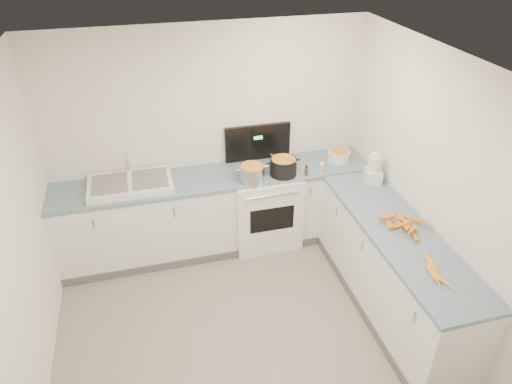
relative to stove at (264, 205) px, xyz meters
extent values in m
cube|color=white|center=(-0.55, 0.01, -0.02)|extent=(3.50, 0.60, 0.90)
cube|color=#708A9F|center=(-0.55, 0.01, 0.45)|extent=(3.50, 0.62, 0.04)
cube|color=white|center=(0.90, -1.39, -0.02)|extent=(0.60, 2.20, 0.90)
cube|color=#708A9F|center=(0.90, -1.39, 0.45)|extent=(0.62, 2.20, 0.04)
cube|color=white|center=(0.00, -0.01, -0.02)|extent=(0.76, 0.65, 0.90)
cube|color=black|center=(0.00, 0.29, 0.68)|extent=(0.76, 0.05, 0.42)
cube|color=white|center=(-1.45, 0.01, 0.50)|extent=(0.86, 0.52, 0.07)
cube|color=slate|center=(-1.65, 0.01, 0.54)|extent=(0.36, 0.42, 0.01)
cube|color=slate|center=(-1.25, 0.01, 0.54)|extent=(0.36, 0.42, 0.01)
cylinder|color=silver|center=(-1.45, 0.23, 0.66)|extent=(0.03, 0.03, 0.24)
cylinder|color=silver|center=(-0.19, -0.18, 0.54)|extent=(0.28, 0.28, 0.20)
cylinder|color=black|center=(0.18, -0.14, 0.55)|extent=(0.36, 0.36, 0.21)
cylinder|color=#AD7A47|center=(0.18, -0.14, 0.66)|extent=(0.23, 0.25, 0.01)
cylinder|color=white|center=(0.89, 0.01, 0.52)|extent=(0.33, 0.33, 0.12)
cylinder|color=#593319|center=(0.41, -0.22, 0.51)|extent=(0.04, 0.04, 0.10)
cylinder|color=#E5B266|center=(0.60, -0.20, 0.51)|extent=(0.06, 0.06, 0.10)
cube|color=white|center=(1.05, -0.53, 0.54)|extent=(0.21, 0.23, 0.14)
cylinder|color=silver|center=(1.05, -0.53, 0.69)|extent=(0.15, 0.15, 0.15)
cylinder|color=white|center=(1.05, -0.53, 0.78)|extent=(0.09, 0.09, 0.04)
cone|color=orange|center=(0.99, -1.34, 0.48)|extent=(0.08, 0.21, 0.04)
cone|color=orange|center=(0.99, -1.27, 0.49)|extent=(0.05, 0.17, 0.05)
cone|color=orange|center=(0.97, -1.49, 0.49)|extent=(0.09, 0.20, 0.04)
cone|color=orange|center=(0.93, -1.18, 0.48)|extent=(0.19, 0.07, 0.04)
cone|color=orange|center=(1.07, -1.28, 0.48)|extent=(0.12, 0.15, 0.04)
cone|color=orange|center=(0.87, -1.24, 0.49)|extent=(0.13, 0.18, 0.04)
cone|color=orange|center=(0.88, -1.34, 0.49)|extent=(0.17, 0.06, 0.05)
cone|color=orange|center=(0.96, -1.34, 0.49)|extent=(0.19, 0.08, 0.05)
cone|color=orange|center=(0.82, -1.29, 0.49)|extent=(0.06, 0.17, 0.04)
cone|color=orange|center=(0.89, -1.39, 0.53)|extent=(0.21, 0.09, 0.05)
cone|color=orange|center=(0.93, -1.27, 0.52)|extent=(0.12, 0.17, 0.04)
cone|color=orange|center=(0.93, -1.49, 0.52)|extent=(0.17, 0.13, 0.05)
cone|color=orange|center=(0.86, -1.23, 0.52)|extent=(0.21, 0.05, 0.05)
cone|color=orange|center=(0.92, -1.37, 0.51)|extent=(0.08, 0.17, 0.05)
cone|color=orange|center=(1.12, -1.41, 0.52)|extent=(0.15, 0.17, 0.05)
cone|color=orange|center=(0.95, -1.35, 0.53)|extent=(0.05, 0.22, 0.05)
cone|color=orange|center=(0.87, -2.10, 0.49)|extent=(0.09, 0.20, 0.04)
cone|color=orange|center=(0.84, -2.04, 0.49)|extent=(0.09, 0.19, 0.04)
cone|color=orange|center=(0.83, -1.98, 0.49)|extent=(0.08, 0.18, 0.04)
cone|color=orange|center=(0.89, -1.92, 0.49)|extent=(0.06, 0.19, 0.04)
cone|color=orange|center=(0.89, -1.86, 0.49)|extent=(0.09, 0.18, 0.04)
cube|color=tan|center=(-1.75, -0.03, 0.54)|extent=(0.03, 0.03, 0.00)
cube|color=tan|center=(-1.67, 0.02, 0.55)|extent=(0.05, 0.03, 0.00)
cube|color=tan|center=(-1.56, -0.03, 0.54)|extent=(0.04, 0.05, 0.00)
cube|color=tan|center=(-1.75, 0.03, 0.54)|extent=(0.02, 0.05, 0.00)
cube|color=tan|center=(-1.58, -0.03, 0.54)|extent=(0.03, 0.01, 0.00)
cube|color=tan|center=(-1.66, -0.04, 0.55)|extent=(0.05, 0.04, 0.00)
cube|color=tan|center=(-1.66, -0.08, 0.54)|extent=(0.03, 0.03, 0.00)
cube|color=tan|center=(-1.56, 0.14, 0.54)|extent=(0.04, 0.04, 0.00)
cube|color=tan|center=(-1.69, 0.11, 0.54)|extent=(0.02, 0.04, 0.00)
cube|color=tan|center=(-1.62, 0.08, 0.55)|extent=(0.04, 0.02, 0.00)
cube|color=tan|center=(-1.63, 0.06, 0.54)|extent=(0.01, 0.04, 0.00)
camera|label=1|loc=(-1.22, -4.26, 2.96)|focal=32.00mm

